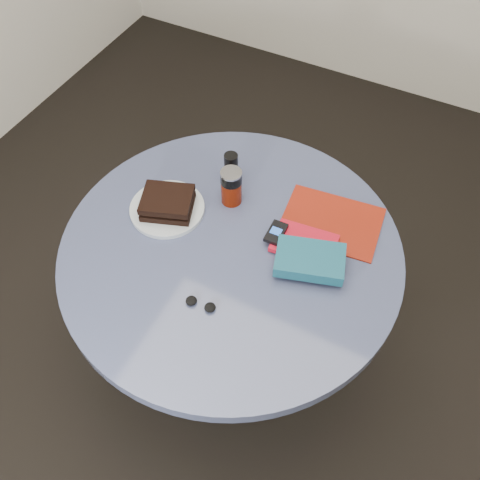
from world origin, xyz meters
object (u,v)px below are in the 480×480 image
at_px(pepper_grinder, 231,167).
at_px(headphones, 201,304).
at_px(magazine, 331,222).
at_px(table, 232,278).
at_px(mp3_player, 276,233).
at_px(plate, 167,209).
at_px(novel, 310,260).
at_px(sandwich, 167,203).
at_px(red_book, 304,243).
at_px(soda_can, 231,187).

distance_m(pepper_grinder, headphones, 0.48).
relative_size(magazine, headphones, 3.28).
xyz_separation_m(table, mp3_player, (0.10, 0.09, 0.19)).
height_order(plate, mp3_player, mp3_player).
height_order(pepper_grinder, magazine, pepper_grinder).
height_order(table, plate, plate).
bearing_deg(novel, sandwich, 163.27).
bearing_deg(magazine, table, -142.32).
bearing_deg(magazine, novel, -95.38).
height_order(pepper_grinder, red_book, pepper_grinder).
bearing_deg(plate, table, -8.52).
xyz_separation_m(table, soda_can, (-0.08, 0.16, 0.23)).
height_order(red_book, headphones, red_book).
relative_size(magazine, novel, 1.52).
height_order(plate, magazine, plate).
bearing_deg(novel, red_book, 105.71).
bearing_deg(plate, mp3_player, 8.64).
bearing_deg(soda_can, headphones, -74.79).
height_order(sandwich, novel, sandwich).
bearing_deg(red_book, soda_can, 161.26).
distance_m(soda_can, mp3_player, 0.20).
bearing_deg(sandwich, magazine, 22.02).
bearing_deg(soda_can, pepper_grinder, 118.06).
bearing_deg(pepper_grinder, novel, -30.65).
relative_size(sandwich, mp3_player, 2.24).
height_order(plate, headphones, headphones).
bearing_deg(sandwich, headphones, -44.26).
xyz_separation_m(sandwich, headphones, (0.25, -0.24, -0.03)).
xyz_separation_m(pepper_grinder, mp3_player, (0.23, -0.16, -0.02)).
height_order(plate, soda_can, soda_can).
height_order(soda_can, red_book, soda_can).
height_order(table, soda_can, soda_can).
bearing_deg(mp3_player, plate, -171.36).
relative_size(pepper_grinder, mp3_player, 1.23).
bearing_deg(soda_can, novel, -22.30).
distance_m(plate, novel, 0.47).
bearing_deg(novel, pepper_grinder, 132.53).
bearing_deg(red_book, magazine, 65.84).
relative_size(mp3_player, headphones, 0.93).
height_order(plate, sandwich, sandwich).
xyz_separation_m(novel, mp3_player, (-0.13, 0.05, -0.01)).
relative_size(sandwich, soda_can, 1.50).
distance_m(sandwich, novel, 0.46).
distance_m(table, soda_can, 0.29).
xyz_separation_m(plate, red_book, (0.43, 0.06, 0.01)).
relative_size(table, pepper_grinder, 9.90).
bearing_deg(magazine, sandwich, -164.16).
bearing_deg(magazine, pepper_grinder, 169.60).
distance_m(plate, magazine, 0.50).
xyz_separation_m(novel, headphones, (-0.21, -0.25, -0.03)).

